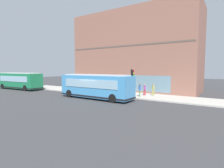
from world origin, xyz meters
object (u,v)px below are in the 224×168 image
(city_bus_far_down_street, at_px, (20,81))
(traffic_light_near_corner, at_px, (132,78))
(city_bus_nearside, at_px, (96,86))
(pedestrian_near_hydrant, at_px, (89,84))
(fire_hydrant, at_px, (123,90))
(pedestrian_near_building_entrance, at_px, (140,89))
(pedestrian_walking_along_curb, at_px, (145,89))
(pedestrian_by_light_pole, at_px, (153,89))

(city_bus_far_down_street, bearing_deg, traffic_light_near_corner, -84.09)
(city_bus_far_down_street, relative_size, traffic_light_near_corner, 2.81)
(city_bus_far_down_street, xyz_separation_m, traffic_light_near_corner, (2.29, -22.16, 1.12))
(city_bus_nearside, height_order, pedestrian_near_hydrant, city_bus_nearside)
(city_bus_far_down_street, bearing_deg, city_bus_nearside, -91.42)
(fire_hydrant, distance_m, pedestrian_near_building_entrance, 4.43)
(pedestrian_walking_along_curb, distance_m, pedestrian_near_hydrant, 10.97)
(pedestrian_walking_along_curb, bearing_deg, city_bus_far_down_street, 101.68)
(city_bus_far_down_street, distance_m, pedestrian_near_building_entrance, 23.04)
(traffic_light_near_corner, bearing_deg, pedestrian_near_hydrant, 71.68)
(city_bus_nearside, height_order, fire_hydrant, city_bus_nearside)
(city_bus_nearside, xyz_separation_m, pedestrian_near_building_entrance, (3.71, -4.39, -0.43))
(fire_hydrant, distance_m, pedestrian_by_light_pole, 5.00)
(traffic_light_near_corner, height_order, pedestrian_walking_along_curb, traffic_light_near_corner)
(city_bus_far_down_street, height_order, traffic_light_near_corner, traffic_light_near_corner)
(pedestrian_near_hydrant, height_order, pedestrian_near_building_entrance, pedestrian_near_building_entrance)
(city_bus_nearside, xyz_separation_m, pedestrian_by_light_pole, (5.57, -5.54, -0.50))
(pedestrian_walking_along_curb, relative_size, pedestrian_near_hydrant, 0.94)
(city_bus_nearside, bearing_deg, pedestrian_by_light_pole, -44.87)
(fire_hydrant, bearing_deg, pedestrian_near_building_entrance, -119.73)
(city_bus_far_down_street, relative_size, pedestrian_walking_along_curb, 6.42)
(pedestrian_walking_along_curb, xyz_separation_m, pedestrian_near_hydrant, (0.95, 10.93, 0.06))
(city_bus_nearside, distance_m, fire_hydrant, 6.01)
(traffic_light_near_corner, xyz_separation_m, fire_hydrant, (3.14, 3.17, -2.16))
(city_bus_far_down_street, xyz_separation_m, pedestrian_by_light_pole, (5.11, -23.95, -0.50))
(pedestrian_near_building_entrance, xyz_separation_m, pedestrian_by_light_pole, (1.85, -1.15, -0.07))
(traffic_light_near_corner, distance_m, pedestrian_near_hydrant, 10.87)
(traffic_light_near_corner, bearing_deg, pedestrian_near_building_entrance, -33.69)
(fire_hydrant, relative_size, pedestrian_by_light_pole, 0.47)
(traffic_light_near_corner, height_order, pedestrian_near_building_entrance, traffic_light_near_corner)
(pedestrian_near_hydrant, bearing_deg, pedestrian_near_building_entrance, -102.54)
(traffic_light_near_corner, relative_size, pedestrian_near_hydrant, 2.15)
(pedestrian_walking_along_curb, height_order, pedestrian_near_hydrant, pedestrian_near_hydrant)
(city_bus_nearside, bearing_deg, pedestrian_near_hydrant, 46.53)
(traffic_light_near_corner, relative_size, pedestrian_by_light_pole, 2.28)
(traffic_light_near_corner, distance_m, pedestrian_by_light_pole, 3.71)
(pedestrian_near_hydrant, relative_size, pedestrian_by_light_pole, 1.06)
(pedestrian_walking_along_curb, relative_size, pedestrian_near_building_entrance, 0.93)
(fire_hydrant, height_order, pedestrian_walking_along_curb, pedestrian_walking_along_curb)
(city_bus_nearside, xyz_separation_m, city_bus_far_down_street, (0.46, 18.41, 0.00))
(fire_hydrant, bearing_deg, city_bus_nearside, 174.36)
(city_bus_far_down_street, bearing_deg, fire_hydrant, -74.03)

